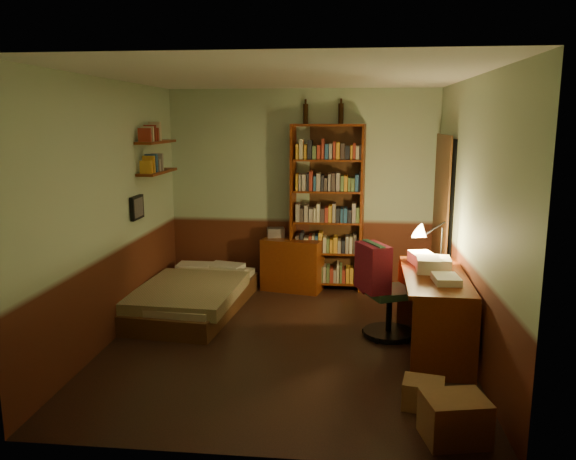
# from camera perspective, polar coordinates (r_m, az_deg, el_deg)

# --- Properties ---
(floor) EXTENTS (3.50, 4.00, 0.02)m
(floor) POSITION_cam_1_polar(r_m,az_deg,el_deg) (5.80, -0.27, -11.31)
(floor) COLOR black
(floor) RESTS_ON ground
(ceiling) EXTENTS (3.50, 4.00, 0.02)m
(ceiling) POSITION_cam_1_polar(r_m,az_deg,el_deg) (5.38, -0.29, 15.47)
(ceiling) COLOR silver
(ceiling) RESTS_ON wall_back
(wall_back) EXTENTS (3.50, 0.02, 2.60)m
(wall_back) POSITION_cam_1_polar(r_m,az_deg,el_deg) (7.42, 1.44, 4.12)
(wall_back) COLOR #9DB38E
(wall_back) RESTS_ON ground
(wall_left) EXTENTS (0.02, 4.00, 2.60)m
(wall_left) POSITION_cam_1_polar(r_m,az_deg,el_deg) (5.89, -17.56, 1.79)
(wall_left) COLOR #9DB38E
(wall_left) RESTS_ON ground
(wall_right) EXTENTS (0.02, 4.00, 2.60)m
(wall_right) POSITION_cam_1_polar(r_m,az_deg,el_deg) (5.53, 18.18, 1.17)
(wall_right) COLOR #9DB38E
(wall_right) RESTS_ON ground
(wall_front) EXTENTS (3.50, 0.02, 2.60)m
(wall_front) POSITION_cam_1_polar(r_m,az_deg,el_deg) (3.49, -3.92, -3.87)
(wall_front) COLOR #9DB38E
(wall_front) RESTS_ON ground
(doorway) EXTENTS (0.06, 0.90, 2.00)m
(doorway) POSITION_cam_1_polar(r_m,az_deg,el_deg) (6.83, 15.47, 0.57)
(doorway) COLOR black
(doorway) RESTS_ON ground
(door_trim) EXTENTS (0.02, 0.98, 2.08)m
(door_trim) POSITION_cam_1_polar(r_m,az_deg,el_deg) (6.82, 15.18, 0.57)
(door_trim) COLOR #452814
(door_trim) RESTS_ON ground
(bed) EXTENTS (1.25, 2.05, 0.58)m
(bed) POSITION_cam_1_polar(r_m,az_deg,el_deg) (6.72, -9.64, -5.59)
(bed) COLOR olive
(bed) RESTS_ON ground
(dresser) EXTENTS (0.83, 0.54, 0.68)m
(dresser) POSITION_cam_1_polar(r_m,az_deg,el_deg) (7.36, 0.45, -3.53)
(dresser) COLOR #5C240B
(dresser) RESTS_ON ground
(mini_stereo) EXTENTS (0.25, 0.21, 0.12)m
(mini_stereo) POSITION_cam_1_polar(r_m,az_deg,el_deg) (7.42, -1.25, -0.25)
(mini_stereo) COLOR #B2B2B7
(mini_stereo) RESTS_ON dresser
(bookshelf) EXTENTS (0.95, 0.39, 2.15)m
(bookshelf) POSITION_cam_1_polar(r_m,az_deg,el_deg) (7.27, 4.01, 2.18)
(bookshelf) COLOR #5C240B
(bookshelf) RESTS_ON ground
(bottle_left) EXTENTS (0.08, 0.08, 0.25)m
(bottle_left) POSITION_cam_1_polar(r_m,az_deg,el_deg) (7.31, 1.80, 11.71)
(bottle_left) COLOR black
(bottle_left) RESTS_ON bookshelf
(bottle_right) EXTENTS (0.09, 0.09, 0.25)m
(bottle_right) POSITION_cam_1_polar(r_m,az_deg,el_deg) (7.29, 5.40, 11.69)
(bottle_right) COLOR black
(bottle_right) RESTS_ON bookshelf
(desk) EXTENTS (0.64, 1.43, 0.76)m
(desk) POSITION_cam_1_polar(r_m,az_deg,el_deg) (5.64, 14.52, -8.11)
(desk) COLOR #5C240B
(desk) RESTS_ON ground
(paper_stack) EXTENTS (0.27, 0.33, 0.12)m
(paper_stack) POSITION_cam_1_polar(r_m,az_deg,el_deg) (5.90, 13.42, -2.79)
(paper_stack) COLOR silver
(paper_stack) RESTS_ON desk
(desk_lamp) EXTENTS (0.17, 0.17, 0.52)m
(desk_lamp) POSITION_cam_1_polar(r_m,az_deg,el_deg) (6.03, 15.37, -0.64)
(desk_lamp) COLOR black
(desk_lamp) RESTS_ON desk
(office_chair) EXTENTS (0.59, 0.57, 0.93)m
(office_chair) POSITION_cam_1_polar(r_m,az_deg,el_deg) (5.87, 10.29, -6.28)
(office_chair) COLOR #366140
(office_chair) RESTS_ON ground
(red_jacket) EXTENTS (0.32, 0.45, 0.48)m
(red_jacket) POSITION_cam_1_polar(r_m,az_deg,el_deg) (5.70, 8.19, 0.55)
(red_jacket) COLOR maroon
(red_jacket) RESTS_ON office_chair
(wall_shelf_lower) EXTENTS (0.20, 0.90, 0.03)m
(wall_shelf_lower) POSITION_cam_1_polar(r_m,az_deg,el_deg) (6.83, -13.11, 5.77)
(wall_shelf_lower) COLOR #5C240B
(wall_shelf_lower) RESTS_ON wall_left
(wall_shelf_upper) EXTENTS (0.20, 0.90, 0.03)m
(wall_shelf_upper) POSITION_cam_1_polar(r_m,az_deg,el_deg) (6.81, -13.24, 8.70)
(wall_shelf_upper) COLOR #5C240B
(wall_shelf_upper) RESTS_ON wall_left
(framed_picture) EXTENTS (0.04, 0.32, 0.26)m
(framed_picture) POSITION_cam_1_polar(r_m,az_deg,el_deg) (6.43, -15.09, 2.22)
(framed_picture) COLOR black
(framed_picture) RESTS_ON wall_left
(cardboard_box_a) EXTENTS (0.49, 0.42, 0.32)m
(cardboard_box_a) POSITION_cam_1_polar(r_m,az_deg,el_deg) (4.27, 16.58, -17.89)
(cardboard_box_a) COLOR olive
(cardboard_box_a) RESTS_ON ground
(cardboard_box_b) EXTENTS (0.35, 0.31, 0.22)m
(cardboard_box_b) POSITION_cam_1_polar(r_m,az_deg,el_deg) (4.66, 13.58, -15.85)
(cardboard_box_b) COLOR olive
(cardboard_box_b) RESTS_ON ground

